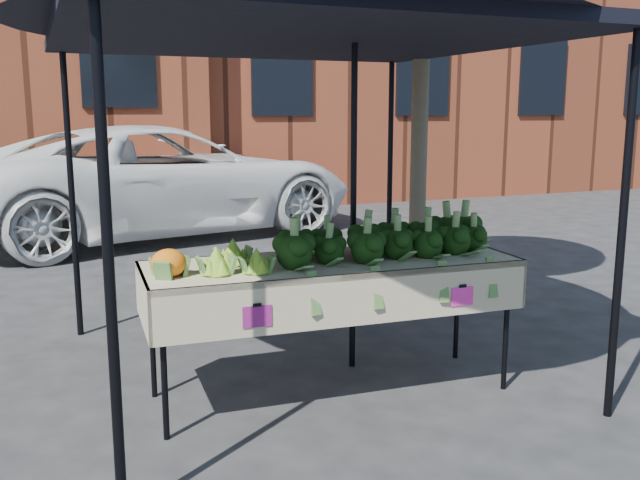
{
  "coord_description": "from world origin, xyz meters",
  "views": [
    {
      "loc": [
        -1.9,
        -4.1,
        1.85
      ],
      "look_at": [
        -0.16,
        0.13,
        1.0
      ],
      "focal_mm": 39.23,
      "sensor_mm": 36.0,
      "label": 1
    }
  ],
  "objects_px": {
    "canopy": "(303,181)",
    "street_tree": "(421,71)",
    "table": "(332,328)",
    "vehicle": "(157,33)"
  },
  "relations": [
    {
      "from": "table",
      "to": "vehicle",
      "type": "relative_size",
      "value": 0.41
    },
    {
      "from": "canopy",
      "to": "street_tree",
      "type": "xyz_separation_m",
      "value": [
        1.55,
        1.09,
        0.83
      ]
    },
    {
      "from": "table",
      "to": "street_tree",
      "type": "height_order",
      "value": "street_tree"
    },
    {
      "from": "table",
      "to": "street_tree",
      "type": "bearing_deg",
      "value": 45.52
    },
    {
      "from": "table",
      "to": "street_tree",
      "type": "xyz_separation_m",
      "value": [
        1.54,
        1.56,
        1.75
      ]
    },
    {
      "from": "canopy",
      "to": "vehicle",
      "type": "xyz_separation_m",
      "value": [
        0.06,
        6.04,
        1.58
      ]
    },
    {
      "from": "vehicle",
      "to": "street_tree",
      "type": "relative_size",
      "value": 1.34
    },
    {
      "from": "canopy",
      "to": "street_tree",
      "type": "bearing_deg",
      "value": 35.02
    },
    {
      "from": "canopy",
      "to": "street_tree",
      "type": "distance_m",
      "value": 2.07
    },
    {
      "from": "table",
      "to": "vehicle",
      "type": "bearing_deg",
      "value": 89.58
    }
  ]
}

